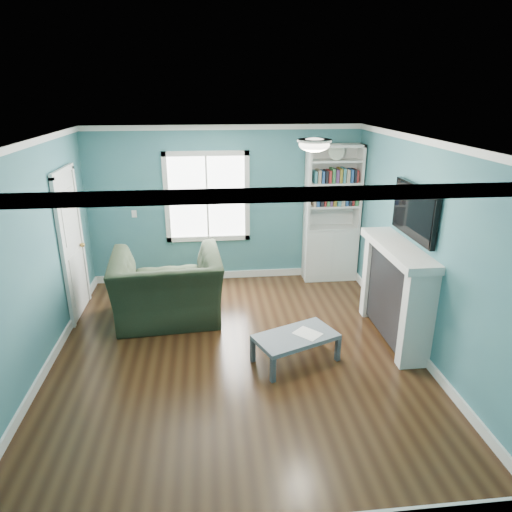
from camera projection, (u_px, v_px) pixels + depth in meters
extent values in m
plane|color=black|center=(237.00, 354.00, 5.71)|extent=(5.00, 5.00, 0.00)
plane|color=#376C7E|center=(226.00, 205.00, 7.60)|extent=(4.50, 0.00, 4.50)
plane|color=#376C7E|center=(260.00, 389.00, 2.93)|extent=(4.50, 0.00, 4.50)
plane|color=#376C7E|center=(32.00, 264.00, 5.04)|extent=(0.00, 5.00, 5.00)
plane|color=#376C7E|center=(422.00, 250.00, 5.49)|extent=(0.00, 5.00, 5.00)
plane|color=white|center=(233.00, 141.00, 4.82)|extent=(5.00, 5.00, 0.00)
cube|color=white|center=(227.00, 274.00, 8.01)|extent=(4.50, 0.03, 0.12)
cube|color=white|center=(51.00, 360.00, 5.46)|extent=(0.03, 5.00, 0.12)
cube|color=white|center=(409.00, 340.00, 5.91)|extent=(0.03, 5.00, 0.12)
cube|color=white|center=(224.00, 127.00, 7.15)|extent=(4.50, 0.04, 0.08)
cube|color=white|center=(260.00, 195.00, 2.51)|extent=(4.50, 0.04, 0.08)
cube|color=white|center=(13.00, 148.00, 4.61)|extent=(0.04, 5.00, 0.08)
cube|color=white|center=(434.00, 143.00, 5.06)|extent=(0.04, 5.00, 0.08)
cube|color=white|center=(207.00, 197.00, 7.51)|extent=(1.24, 0.01, 1.34)
cube|color=white|center=(167.00, 198.00, 7.43)|extent=(0.08, 0.06, 1.50)
cube|color=white|center=(247.00, 196.00, 7.56)|extent=(0.08, 0.06, 1.50)
cube|color=white|center=(209.00, 238.00, 7.74)|extent=(1.40, 0.06, 0.08)
cube|color=white|center=(205.00, 153.00, 7.25)|extent=(1.40, 0.06, 0.08)
cube|color=white|center=(207.00, 197.00, 7.50)|extent=(1.24, 0.03, 0.03)
cube|color=white|center=(207.00, 197.00, 7.50)|extent=(0.03, 0.03, 1.34)
cube|color=silver|center=(330.00, 254.00, 7.88)|extent=(0.90, 0.35, 0.90)
cube|color=silver|center=(308.00, 188.00, 7.44)|extent=(0.04, 0.35, 1.40)
cube|color=silver|center=(359.00, 187.00, 7.53)|extent=(0.04, 0.35, 1.40)
cube|color=silver|center=(331.00, 186.00, 7.64)|extent=(0.90, 0.02, 1.40)
cube|color=silver|center=(336.00, 145.00, 7.25)|extent=(0.90, 0.35, 0.04)
cube|color=silver|center=(331.00, 228.00, 7.71)|extent=(0.84, 0.33, 0.03)
cube|color=silver|center=(332.00, 206.00, 7.58)|extent=(0.84, 0.33, 0.03)
cube|color=silver|center=(334.00, 183.00, 7.45)|extent=(0.84, 0.33, 0.03)
cube|color=silver|center=(335.00, 161.00, 7.33)|extent=(0.84, 0.33, 0.03)
cube|color=tan|center=(333.00, 198.00, 7.52)|extent=(0.70, 0.25, 0.22)
cube|color=#264C8C|center=(334.00, 175.00, 7.39)|extent=(0.70, 0.25, 0.22)
cylinder|color=beige|center=(336.00, 152.00, 7.23)|extent=(0.26, 0.06, 0.26)
cube|color=black|center=(396.00, 296.00, 5.90)|extent=(0.30, 1.20, 1.10)
cube|color=black|center=(393.00, 310.00, 5.97)|extent=(0.22, 0.65, 0.70)
cube|color=silver|center=(417.00, 321.00, 5.27)|extent=(0.36, 0.16, 1.20)
cube|color=silver|center=(376.00, 276.00, 6.52)|extent=(0.36, 0.16, 1.20)
cube|color=silver|center=(398.00, 249.00, 5.67)|extent=(0.44, 1.58, 0.10)
cube|color=black|center=(415.00, 211.00, 5.53)|extent=(0.06, 1.10, 0.65)
cube|color=silver|center=(72.00, 247.00, 6.44)|extent=(0.04, 0.80, 2.05)
cube|color=white|center=(64.00, 258.00, 6.02)|extent=(0.05, 0.08, 2.13)
cube|color=white|center=(81.00, 237.00, 6.86)|extent=(0.05, 0.08, 2.13)
cube|color=white|center=(62.00, 171.00, 6.08)|extent=(0.05, 0.98, 0.08)
sphere|color=#BF8C3F|center=(82.00, 245.00, 6.75)|extent=(0.07, 0.07, 0.07)
ellipsoid|color=white|center=(314.00, 145.00, 5.02)|extent=(0.34, 0.34, 0.15)
cylinder|color=white|center=(314.00, 141.00, 5.01)|extent=(0.38, 0.38, 0.03)
cube|color=white|center=(134.00, 214.00, 7.47)|extent=(0.08, 0.01, 0.12)
imported|color=black|center=(167.00, 277.00, 6.37)|extent=(1.56, 1.08, 1.30)
cube|color=#434951|center=(273.00, 370.00, 5.11)|extent=(0.07, 0.07, 0.30)
cube|color=#434951|center=(338.00, 349.00, 5.53)|extent=(0.07, 0.07, 0.30)
cube|color=#434951|center=(253.00, 350.00, 5.51)|extent=(0.07, 0.07, 0.30)
cube|color=#434951|center=(315.00, 332.00, 5.92)|extent=(0.07, 0.07, 0.30)
cube|color=slate|center=(296.00, 337.00, 5.46)|extent=(1.10, 0.86, 0.05)
cube|color=white|center=(308.00, 334.00, 5.48)|extent=(0.38, 0.38, 0.00)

